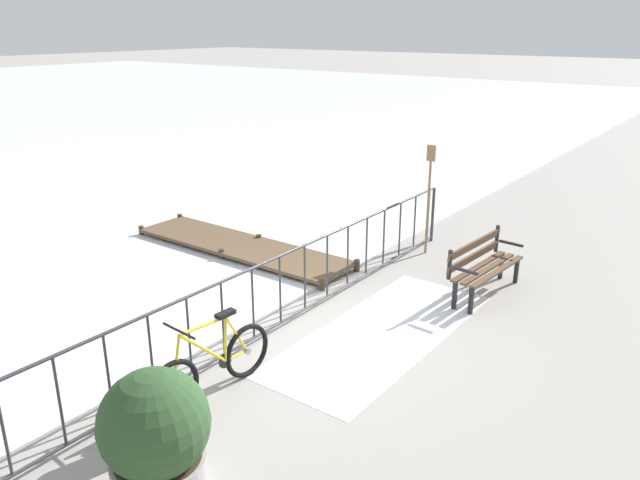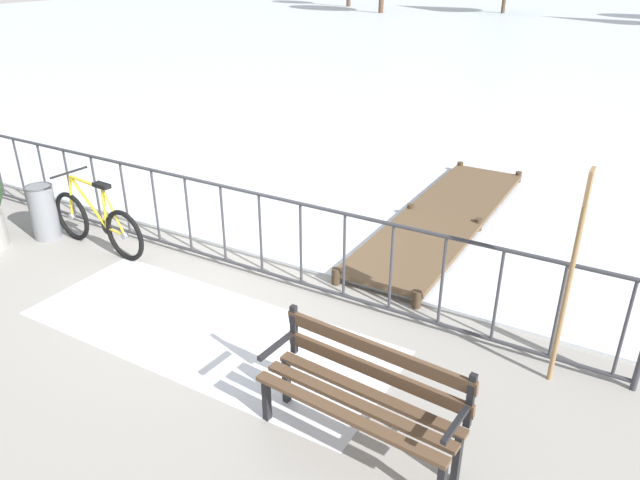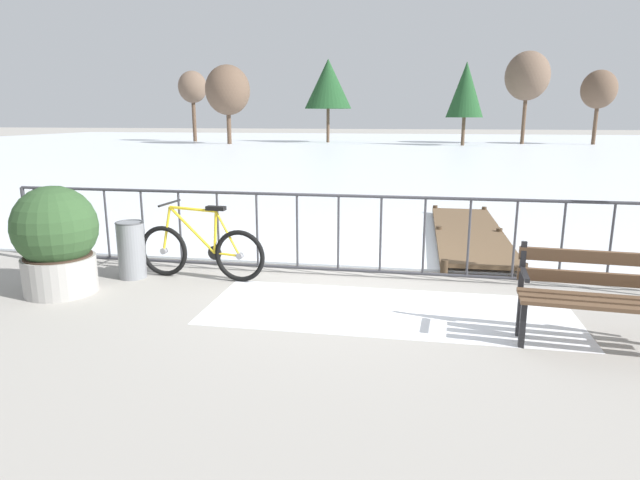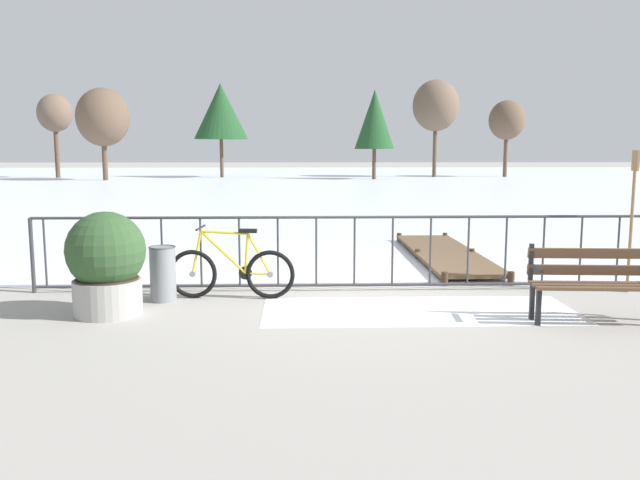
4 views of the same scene
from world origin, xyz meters
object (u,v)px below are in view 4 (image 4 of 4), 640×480
Objects in this scene: park_bench at (600,278)px; trash_bin at (163,273)px; bicycle_near_railing at (232,271)px; planter_with_shrub at (106,263)px; oar_upright at (632,212)px.

trash_bin is (-5.31, 1.19, -0.14)m from park_bench.
park_bench is at bearing -12.68° from trash_bin.
bicycle_near_railing is 0.90m from trash_bin.
planter_with_shrub reaches higher than bicycle_near_railing.
planter_with_shrub is at bearing -171.56° from oar_upright.
oar_upright is (5.53, 0.22, 0.77)m from bicycle_near_railing.
planter_with_shrub is at bearing -126.84° from trash_bin.
oar_upright reaches higher than park_bench.
bicycle_near_railing reaches higher than trash_bin.
trash_bin is 0.37× the size of oar_upright.
park_bench is at bearing -4.81° from planter_with_shrub.
park_bench is 0.82× the size of oar_upright.
oar_upright is (1.12, 1.52, 0.63)m from park_bench.
oar_upright is at bearing 53.73° from park_bench.
trash_bin is at bearing 167.32° from park_bench.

